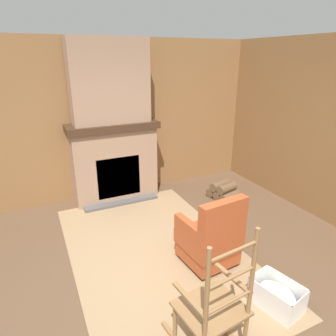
{
  "coord_description": "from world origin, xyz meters",
  "views": [
    {
      "loc": [
        2.35,
        -1.23,
        2.38
      ],
      "look_at": [
        -1.23,
        0.45,
        0.9
      ],
      "focal_mm": 32.0,
      "sensor_mm": 36.0,
      "label": 1
    }
  ],
  "objects": [
    {
      "name": "firewood_stack",
      "position": [
        -1.61,
        1.72,
        0.13
      ],
      "size": [
        0.55,
        0.49,
        0.29
      ],
      "rotation": [
        0.0,
        0.0,
        0.25
      ],
      "color": "brown",
      "rests_on": "ground"
    },
    {
      "name": "area_rug",
      "position": [
        -0.63,
        -0.0,
        0.01
      ],
      "size": [
        3.33,
        2.06,
        0.01
      ],
      "color": "#997A56",
      "rests_on": "ground"
    },
    {
      "name": "wood_panel_wall_left",
      "position": [
        -2.7,
        0.0,
        1.34
      ],
      "size": [
        0.06,
        5.94,
        2.68
      ],
      "color": "olive",
      "rests_on": "ground"
    },
    {
      "name": "laundry_basket",
      "position": [
        0.69,
        0.75,
        0.14
      ],
      "size": [
        0.54,
        0.42,
        0.28
      ],
      "rotation": [
        0.0,
        0.0,
        0.23
      ],
      "color": "white",
      "rests_on": "ground"
    },
    {
      "name": "storage_case",
      "position": [
        -2.48,
        0.38,
        1.44
      ],
      "size": [
        0.15,
        0.22,
        0.16
      ],
      "color": "black",
      "rests_on": "fireplace_hearth"
    },
    {
      "name": "rocking_chair",
      "position": [
        0.82,
        -0.1,
        0.42
      ],
      "size": [
        0.85,
        0.57,
        1.23
      ],
      "rotation": [
        0.0,
        0.0,
        3.26
      ],
      "color": "olive",
      "rests_on": "ground"
    },
    {
      "name": "chimney_breast",
      "position": [
        -2.44,
        0.0,
        2.01
      ],
      "size": [
        0.4,
        1.24,
        1.31
      ],
      "color": "#9E7A60",
      "rests_on": "fireplace_hearth"
    },
    {
      "name": "decorative_plate_on_mantel",
      "position": [
        -2.5,
        0.08,
        1.47
      ],
      "size": [
        0.06,
        0.23,
        0.23
      ],
      "color": "gold",
      "rests_on": "fireplace_hearth"
    },
    {
      "name": "fireplace_hearth",
      "position": [
        -2.43,
        0.0,
        0.68
      ],
      "size": [
        0.67,
        1.5,
        1.36
      ],
      "color": "#9E7A60",
      "rests_on": "ground"
    },
    {
      "name": "oil_lamp_vase",
      "position": [
        -2.48,
        -0.34,
        1.45
      ],
      "size": [
        0.12,
        0.12,
        0.26
      ],
      "color": "#B24C42",
      "rests_on": "fireplace_hearth"
    },
    {
      "name": "armchair",
      "position": [
        -0.16,
        0.5,
        0.35
      ],
      "size": [
        0.65,
        0.65,
        0.94
      ],
      "rotation": [
        0.0,
        0.0,
        3.24
      ],
      "color": "#A84723",
      "rests_on": "ground"
    },
    {
      "name": "ground_plane",
      "position": [
        0.0,
        0.0,
        0.0
      ],
      "size": [
        14.0,
        14.0,
        0.0
      ],
      "primitive_type": "plane",
      "color": "brown"
    }
  ]
}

